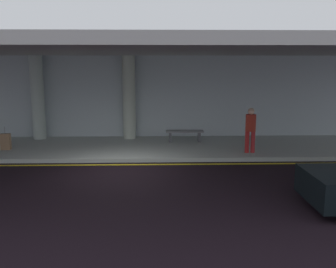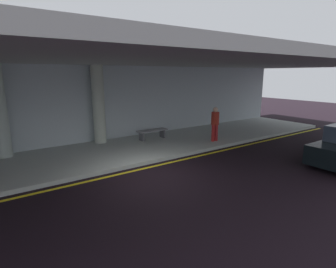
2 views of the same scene
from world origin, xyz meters
name	(u,v)px [view 1 (image 1 of 2)]	position (x,y,z in m)	size (l,w,h in m)	color
ground_plane	(119,170)	(0.00, 0.00, 0.00)	(60.00, 60.00, 0.00)	black
sidewalk	(127,148)	(0.00, 3.10, 0.07)	(26.00, 4.20, 0.15)	#A6AEA9
lane_stripe_yellow	(121,165)	(0.00, 0.71, 0.00)	(26.00, 0.14, 0.01)	yellow
support_column_left_mid	(38,98)	(-4.00, 4.78, 1.97)	(0.57, 0.57, 3.65)	#A7B6AE
support_column_center	(129,97)	(0.00, 4.78, 1.97)	(0.57, 0.57, 3.65)	#ABB4A6
ceiling_overhang	(124,50)	(0.00, 2.60, 3.95)	(28.00, 13.20, 0.30)	#9D9D9B
terminal_back_wall	(130,98)	(0.00, 5.35, 1.90)	(26.00, 0.30, 3.80)	#AAB7BE
traveler_with_luggage	(251,127)	(4.71, 1.79, 1.11)	(0.38, 0.38, 1.68)	maroon
suitcase_upright_secondary	(6,142)	(-4.65, 2.56, 0.46)	(0.36, 0.22, 0.90)	#946E4D
bench_metal	(185,134)	(2.41, 3.90, 0.50)	(1.60, 0.50, 0.48)	slate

